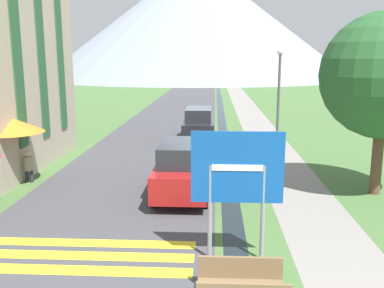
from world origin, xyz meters
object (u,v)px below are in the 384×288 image
Objects in this scene: streetlamp at (279,93)px; tree_by_path at (384,76)px; cafe_chair_far_left at (24,165)px; cafe_umbrella_middle_orange at (11,125)px; road_sign at (237,177)px; parked_car_near at (183,168)px; person_seated_near at (28,165)px; parked_car_far at (199,124)px.

tree_by_path is at bearing -65.77° from streetlamp.
cafe_umbrella_middle_orange is (0.10, -0.93, 1.71)m from cafe_chair_far_left.
road_sign is 7.45m from tree_by_path.
streetlamp reaches higher than parked_car_near.
tree_by_path is (12.69, -0.27, 1.76)m from cafe_umbrella_middle_orange.
cafe_umbrella_middle_orange is at bearing -126.31° from person_seated_near.
streetlamp is (10.15, 5.37, 0.73)m from cafe_umbrella_middle_orange.
parked_car_near is 7.26m from tree_by_path.
tree_by_path reaches higher than person_seated_near.
tree_by_path reaches higher than road_sign.
person_seated_near is at bearing -124.72° from parked_car_far.
tree_by_path is at bearing -55.75° from parked_car_far.
person_seated_near reaches higher than cafe_chair_far_left.
tree_by_path is at bearing -9.50° from cafe_chair_far_left.
person_seated_near is 0.20× the size of tree_by_path.
parked_car_near is 3.67× the size of person_seated_near.
road_sign is 11.11m from streetlamp.
cafe_umbrella_middle_orange reaches higher than parked_car_far.
streetlamp is at bearing -44.12° from parked_car_far.
tree_by_path is at bearing 45.93° from road_sign.
road_sign is 0.49× the size of tree_by_path.
cafe_chair_far_left is 0.67m from person_seated_near.
cafe_umbrella_middle_orange is 11.51m from streetlamp.
streetlamp is at bearing 19.31° from cafe_chair_far_left.
cafe_umbrella_middle_orange is at bearing -88.21° from cafe_chair_far_left.
road_sign is 0.68× the size of parked_car_far.
person_seated_near is 0.24× the size of streetlamp.
parked_car_far is (0.18, 9.78, -0.00)m from parked_car_near.
parked_car_far is 5.72m from streetlamp.
person_seated_near is at bearing -55.36° from cafe_chair_far_left.
parked_car_far is (-1.38, 14.51, -1.06)m from road_sign.
parked_car_far is at bearing 55.28° from person_seated_near.
streetlamp is (2.45, 10.80, 0.98)m from road_sign.
road_sign reaches higher than person_seated_near.
parked_car_far is 3.73× the size of person_seated_near.
parked_car_far is at bearing 88.92° from parked_car_near.
cafe_chair_far_left is (-6.41, -8.16, -0.40)m from parked_car_far.
parked_car_near is 6.45m from cafe_chair_far_left.
road_sign reaches higher than parked_car_far.
tree_by_path is (12.79, -1.20, 3.47)m from cafe_chair_far_left.
parked_car_near is at bearing 108.34° from road_sign.
cafe_chair_far_left is 1.95m from cafe_umbrella_middle_orange.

